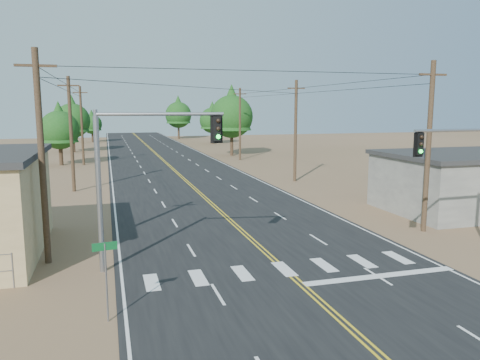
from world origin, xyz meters
name	(u,v)px	position (x,y,z in m)	size (l,w,h in m)	color
ground	(383,359)	(0.00, 0.00, 0.00)	(220.00, 220.00, 0.00)	#8D664B
road	(195,189)	(0.00, 30.00, 0.01)	(15.00, 200.00, 0.02)	black
utility_pole_left_near	(42,156)	(-10.50, 12.00, 5.12)	(1.80, 0.30, 10.00)	#4C3826
utility_pole_left_mid	(71,133)	(-10.50, 32.00, 5.12)	(1.80, 0.30, 10.00)	#4C3826
utility_pole_left_far	(82,125)	(-10.50, 52.00, 5.12)	(1.80, 0.30, 10.00)	#4C3826
utility_pole_right_near	(428,146)	(10.50, 12.00, 5.12)	(1.80, 0.30, 10.00)	#4C3826
utility_pole_right_mid	(296,130)	(10.50, 32.00, 5.12)	(1.80, 0.30, 10.00)	#4C3826
utility_pole_right_far	(240,124)	(10.50, 52.00, 5.12)	(1.80, 0.30, 10.00)	#4C3826
signal_mast_left	(135,164)	(-6.43, 9.74, 4.88)	(5.58, 1.25, 7.26)	gray
signal_mast_right	(476,172)	(8.94, 6.53, 4.37)	(5.01, 0.40, 6.50)	gray
street_sign	(106,269)	(-7.80, 4.77, 1.90)	(0.84, 0.16, 2.83)	gray
tree_left_near	(59,126)	(-13.25, 52.56, 5.00)	(4.91, 4.91, 8.18)	#3F2D1E
tree_left_mid	(72,117)	(-12.80, 70.97, 5.78)	(5.67, 5.67, 9.45)	#3F2D1E
tree_left_far	(92,122)	(-10.36, 93.71, 4.25)	(4.17, 4.17, 6.95)	#3F2D1E
tree_right_near	(232,112)	(10.97, 58.27, 6.63)	(6.51, 6.51, 10.84)	#3F2D1E
tree_right_mid	(212,118)	(13.30, 82.05, 5.27)	(5.17, 5.17, 8.62)	#3F2D1E
tree_right_far	(178,112)	(9.00, 99.37, 6.23)	(6.11, 6.11, 10.19)	#3F2D1E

